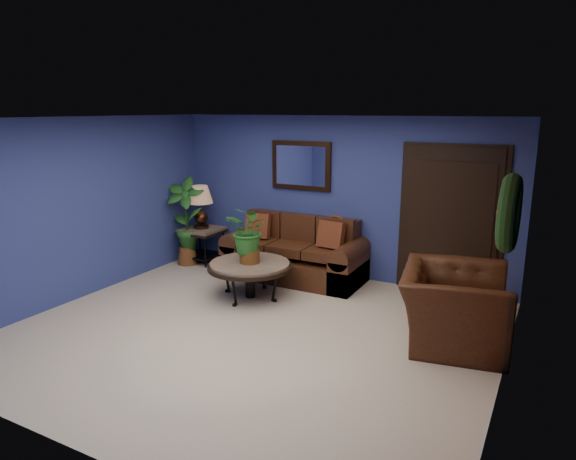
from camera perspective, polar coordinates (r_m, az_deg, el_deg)
The scene contains 18 objects.
floor at distance 6.27m, azimuth -4.00°, elevation -11.23°, with size 5.50×5.50×0.00m, color beige.
wall_back at distance 8.04m, azimuth 5.39°, elevation 3.61°, with size 5.50×0.04×2.50m, color navy.
wall_left at distance 7.66m, azimuth -21.87°, elevation 2.22°, with size 0.04×5.00×2.50m, color navy.
wall_right_brick at distance 5.00m, azimuth 23.55°, elevation -3.51°, with size 0.04×5.00×2.50m, color brown.
ceiling at distance 5.70m, azimuth -4.42°, elevation 12.27°, with size 5.50×5.00×0.02m, color silver.
crown_molding at distance 4.82m, azimuth 24.51°, elevation 10.10°, with size 0.03×5.00×0.14m, color white.
wall_mirror at distance 8.18m, azimuth 1.45°, elevation 7.17°, with size 1.02×0.06×0.77m, color #3C2210.
closet_door at distance 7.55m, azimuth 17.58°, elevation 0.86°, with size 1.44×0.06×2.18m, color black.
wreath at distance 4.95m, azimuth 23.40°, elevation 1.72°, with size 0.72×0.72×0.16m, color black.
sofa at distance 8.08m, azimuth 0.89°, elevation -3.05°, with size 2.18×0.94×0.98m.
coffee_table at distance 7.21m, azimuth -4.27°, elevation -4.07°, with size 1.18×1.18×0.51m.
end_table at distance 8.96m, azimuth -9.55°, elevation -0.66°, with size 0.66×0.66×0.60m.
table_lamp at distance 8.84m, azimuth -9.70°, elevation 3.12°, with size 0.43×0.43×0.71m.
side_chair at distance 7.80m, azimuth 4.91°, elevation -1.71°, with size 0.46×0.46×1.03m.
armchair at distance 6.14m, azimuth 17.95°, elevation -8.12°, with size 1.31×1.14×0.85m, color #422213.
coffee_plant at distance 7.07m, azimuth -4.34°, elevation -0.20°, with size 0.64×0.56×0.80m.
floor_plant at distance 6.89m, azimuth 20.85°, elevation -6.21°, with size 0.42×0.38×0.78m.
tall_plant at distance 8.81m, azimuth -11.30°, elevation 1.35°, with size 0.75×0.60×1.49m.
Camera 1 is at (3.06, -4.80, 2.61)m, focal length 32.00 mm.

